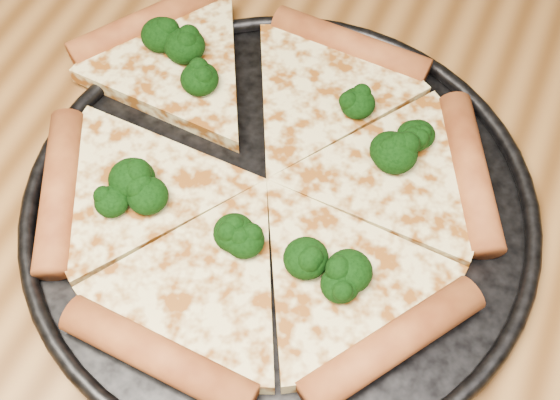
% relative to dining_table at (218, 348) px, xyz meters
% --- Properties ---
extents(dining_table, '(1.20, 0.90, 0.75)m').
position_rel_dining_table_xyz_m(dining_table, '(0.00, 0.00, 0.00)').
color(dining_table, brown).
rests_on(dining_table, ground).
extents(pizza_pan, '(0.40, 0.40, 0.02)m').
position_rel_dining_table_xyz_m(pizza_pan, '(0.02, 0.09, 0.10)').
color(pizza_pan, black).
rests_on(pizza_pan, dining_table).
extents(pizza, '(0.40, 0.36, 0.03)m').
position_rel_dining_table_xyz_m(pizza, '(-0.01, 0.11, 0.11)').
color(pizza, beige).
rests_on(pizza, pizza_pan).
extents(broccoli_florets, '(0.26, 0.19, 0.03)m').
position_rel_dining_table_xyz_m(broccoli_florets, '(-0.01, 0.11, 0.12)').
color(broccoli_florets, black).
rests_on(broccoli_florets, pizza).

